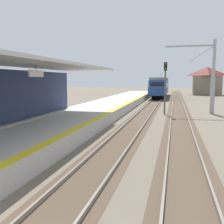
{
  "coord_description": "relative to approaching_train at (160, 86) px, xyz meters",
  "views": [
    {
      "loc": [
        4.81,
        -3.29,
        3.5
      ],
      "look_at": [
        2.19,
        7.62,
        2.1
      ],
      "focal_mm": 41.77,
      "sensor_mm": 36.0,
      "label": 1
    }
  ],
  "objects": [
    {
      "name": "approaching_train",
      "position": [
        0.0,
        0.0,
        0.0
      ],
      "size": [
        2.93,
        19.6,
        4.76
      ],
      "color": "navy",
      "rests_on": "ground"
    },
    {
      "name": "station_platform",
      "position": [
        -4.4,
        -34.09,
        -1.73
      ],
      "size": [
        5.0,
        80.0,
        0.91
      ],
      "color": "#B7B5AD",
      "rests_on": "ground"
    },
    {
      "name": "track_pair_middle",
      "position": [
        3.4,
        -30.09,
        -2.13
      ],
      "size": [
        2.34,
        120.0,
        0.16
      ],
      "color": "#4C3D2D",
      "rests_on": "ground"
    },
    {
      "name": "track_pair_nearest_platform",
      "position": [
        -0.0,
        -30.09,
        -2.13
      ],
      "size": [
        2.34,
        120.0,
        0.16
      ],
      "color": "#4C3D2D",
      "rests_on": "ground"
    },
    {
      "name": "catenary_pylon_far_side",
      "position": [
        6.37,
        -25.13,
        1.43
      ],
      "size": [
        5.0,
        0.4,
        7.5
      ],
      "color": "#9EA3A8",
      "rests_on": "ground"
    },
    {
      "name": "rail_signal_post",
      "position": [
        1.97,
        -26.75,
        1.02
      ],
      "size": [
        0.32,
        0.34,
        5.2
      ],
      "color": "#4C4C4C",
      "rests_on": "ground"
    },
    {
      "name": "distant_trackside_house",
      "position": [
        10.07,
        10.25,
        1.16
      ],
      "size": [
        6.6,
        5.28,
        6.4
      ],
      "color": "#7F705B",
      "rests_on": "ground"
    }
  ]
}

